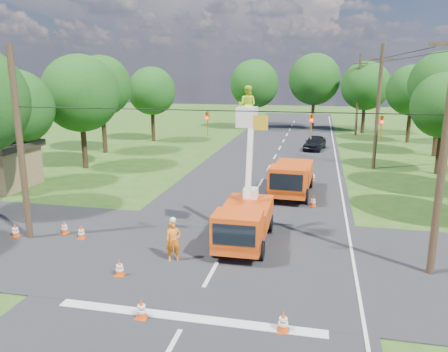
% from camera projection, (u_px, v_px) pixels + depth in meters
% --- Properties ---
extents(ground, '(140.00, 140.00, 0.00)m').
position_uv_depth(ground, '(269.00, 168.00, 36.25)').
color(ground, '#255018').
rests_on(ground, ground).
extents(road_main, '(12.00, 100.00, 0.06)m').
position_uv_depth(road_main, '(269.00, 168.00, 36.25)').
color(road_main, black).
rests_on(road_main, ground).
extents(road_cross, '(56.00, 10.00, 0.07)m').
position_uv_depth(road_cross, '(222.00, 255.00, 19.15)').
color(road_cross, black).
rests_on(road_cross, ground).
extents(stop_bar, '(9.00, 0.45, 0.02)m').
position_uv_depth(stop_bar, '(187.00, 319.00, 14.21)').
color(stop_bar, silver).
rests_on(stop_bar, ground).
extents(edge_line, '(0.12, 90.00, 0.02)m').
position_uv_depth(edge_line, '(338.00, 172.00, 35.10)').
color(edge_line, silver).
rests_on(edge_line, ground).
extents(bucket_truck, '(2.26, 5.59, 7.25)m').
position_uv_depth(bucket_truck, '(244.00, 212.00, 20.03)').
color(bucket_truck, '#D9460F').
rests_on(bucket_truck, ground).
extents(second_truck, '(2.69, 6.21, 2.28)m').
position_uv_depth(second_truck, '(291.00, 178.00, 28.12)').
color(second_truck, '#D9460F').
rests_on(second_truck, ground).
extents(ground_worker, '(0.78, 0.67, 1.81)m').
position_uv_depth(ground_worker, '(173.00, 241.00, 18.35)').
color(ground_worker, orange).
rests_on(ground_worker, ground).
extents(distant_car, '(2.60, 4.62, 1.48)m').
position_uv_depth(distant_car, '(315.00, 143.00, 44.69)').
color(distant_car, black).
rests_on(distant_car, ground).
extents(traffic_cone_0, '(0.38, 0.38, 0.71)m').
position_uv_depth(traffic_cone_0, '(141.00, 309.00, 14.13)').
color(traffic_cone_0, '#E3470B').
rests_on(traffic_cone_0, ground).
extents(traffic_cone_1, '(0.38, 0.38, 0.71)m').
position_uv_depth(traffic_cone_1, '(283.00, 321.00, 13.42)').
color(traffic_cone_1, '#E3470B').
rests_on(traffic_cone_1, ground).
extents(traffic_cone_2, '(0.38, 0.38, 0.71)m').
position_uv_depth(traffic_cone_2, '(251.00, 216.00, 23.15)').
color(traffic_cone_2, '#E3470B').
rests_on(traffic_cone_2, ground).
extents(traffic_cone_3, '(0.38, 0.38, 0.71)m').
position_uv_depth(traffic_cone_3, '(313.00, 201.00, 25.93)').
color(traffic_cone_3, '#E3470B').
rests_on(traffic_cone_3, ground).
extents(traffic_cone_4, '(0.38, 0.38, 0.71)m').
position_uv_depth(traffic_cone_4, '(81.00, 232.00, 20.91)').
color(traffic_cone_4, '#E3470B').
rests_on(traffic_cone_4, ground).
extents(traffic_cone_5, '(0.38, 0.38, 0.71)m').
position_uv_depth(traffic_cone_5, '(64.00, 227.00, 21.54)').
color(traffic_cone_5, '#E3470B').
rests_on(traffic_cone_5, ground).
extents(traffic_cone_6, '(0.38, 0.38, 0.71)m').
position_uv_depth(traffic_cone_6, '(15.00, 230.00, 21.11)').
color(traffic_cone_6, '#E3470B').
rests_on(traffic_cone_6, ground).
extents(traffic_cone_7, '(0.38, 0.38, 0.71)m').
position_uv_depth(traffic_cone_7, '(313.00, 176.00, 32.04)').
color(traffic_cone_7, '#E3470B').
rests_on(traffic_cone_7, ground).
extents(traffic_cone_8, '(0.38, 0.38, 0.71)m').
position_uv_depth(traffic_cone_8, '(120.00, 268.00, 17.09)').
color(traffic_cone_8, '#E3470B').
rests_on(traffic_cone_8, ground).
extents(pole_right_near, '(1.80, 0.30, 10.00)m').
position_uv_depth(pole_right_near, '(445.00, 147.00, 16.20)').
color(pole_right_near, '#4C3823').
rests_on(pole_right_near, ground).
extents(pole_right_mid, '(1.80, 0.30, 10.00)m').
position_uv_depth(pole_right_mid, '(378.00, 106.00, 35.21)').
color(pole_right_mid, '#4C3823').
rests_on(pole_right_mid, ground).
extents(pole_right_far, '(1.80, 0.30, 10.00)m').
position_uv_depth(pole_right_far, '(358.00, 94.00, 54.21)').
color(pole_right_far, '#4C3823').
rests_on(pole_right_far, ground).
extents(pole_left, '(0.30, 0.30, 9.00)m').
position_uv_depth(pole_left, '(20.00, 146.00, 20.06)').
color(pole_left, '#4C3823').
rests_on(pole_left, ground).
extents(signal_span, '(18.00, 0.29, 1.07)m').
position_uv_depth(signal_span, '(276.00, 122.00, 17.31)').
color(signal_span, black).
rests_on(signal_span, ground).
extents(tree_left_c, '(5.20, 5.20, 8.06)m').
position_uv_depth(tree_left_c, '(15.00, 108.00, 29.84)').
color(tree_left_c, '#382616').
rests_on(tree_left_c, ground).
extents(tree_left_d, '(6.20, 6.20, 9.24)m').
position_uv_depth(tree_left_d, '(80.00, 94.00, 35.07)').
color(tree_left_d, '#382616').
rests_on(tree_left_d, ground).
extents(tree_left_e, '(5.80, 5.80, 9.41)m').
position_uv_depth(tree_left_e, '(101.00, 86.00, 42.01)').
color(tree_left_e, '#382616').
rests_on(tree_left_e, ground).
extents(tree_left_f, '(5.40, 5.40, 8.40)m').
position_uv_depth(tree_left_f, '(152.00, 91.00, 49.39)').
color(tree_left_f, '#382616').
rests_on(tree_left_f, ground).
extents(tree_right_c, '(5.00, 5.00, 7.83)m').
position_uv_depth(tree_right_c, '(445.00, 106.00, 33.24)').
color(tree_right_c, '#382616').
rests_on(tree_right_c, ground).
extents(tree_right_d, '(6.00, 6.00, 9.70)m').
position_uv_depth(tree_right_d, '(442.00, 85.00, 40.19)').
color(tree_right_d, '#382616').
rests_on(tree_right_d, ground).
extents(tree_right_e, '(5.60, 5.60, 8.63)m').
position_uv_depth(tree_right_e, '(412.00, 90.00, 48.20)').
color(tree_right_e, '#382616').
rests_on(tree_right_e, ground).
extents(tree_far_a, '(6.60, 6.60, 9.50)m').
position_uv_depth(tree_far_a, '(254.00, 84.00, 59.60)').
color(tree_far_a, '#382616').
rests_on(tree_far_a, ground).
extents(tree_far_b, '(7.00, 7.00, 10.32)m').
position_uv_depth(tree_far_b, '(314.00, 79.00, 59.70)').
color(tree_far_b, '#382616').
rests_on(tree_far_b, ground).
extents(tree_far_c, '(6.20, 6.20, 9.18)m').
position_uv_depth(tree_far_c, '(366.00, 86.00, 55.68)').
color(tree_far_c, '#382616').
rests_on(tree_far_c, ground).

